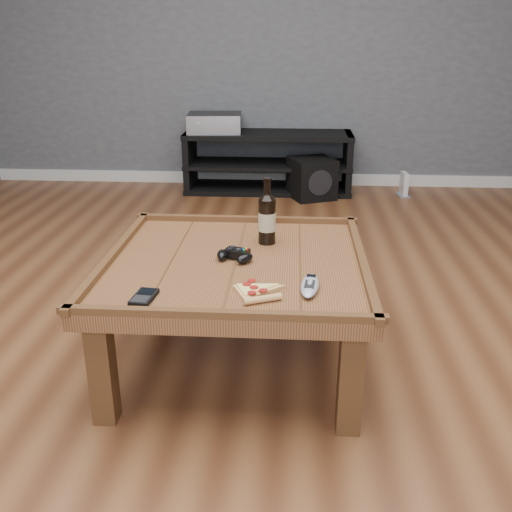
# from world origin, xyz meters

# --- Properties ---
(ground) EXTENTS (6.00, 6.00, 0.00)m
(ground) POSITION_xyz_m (0.00, 0.00, 0.00)
(ground) COLOR #4E2916
(ground) RESTS_ON ground
(wall_back) EXTENTS (5.00, 0.04, 2.70)m
(wall_back) POSITION_xyz_m (0.00, 3.00, 1.35)
(wall_back) COLOR #46484D
(wall_back) RESTS_ON ground
(baseboard) EXTENTS (5.00, 0.02, 0.10)m
(baseboard) POSITION_xyz_m (0.00, 2.99, 0.05)
(baseboard) COLOR silver
(baseboard) RESTS_ON ground
(coffee_table) EXTENTS (1.03, 1.03, 0.48)m
(coffee_table) POSITION_xyz_m (0.00, 0.00, 0.39)
(coffee_table) COLOR #512817
(coffee_table) RESTS_ON ground
(media_console) EXTENTS (1.40, 0.45, 0.50)m
(media_console) POSITION_xyz_m (0.00, 2.75, 0.25)
(media_console) COLOR black
(media_console) RESTS_ON ground
(beer_bottle) EXTENTS (0.07, 0.07, 0.28)m
(beer_bottle) POSITION_xyz_m (0.11, 0.20, 0.56)
(beer_bottle) COLOR black
(beer_bottle) RESTS_ON coffee_table
(game_controller) EXTENTS (0.15, 0.13, 0.04)m
(game_controller) POSITION_xyz_m (-0.00, -0.00, 0.47)
(game_controller) COLOR black
(game_controller) RESTS_ON coffee_table
(pizza_slice) EXTENTS (0.22, 0.27, 0.02)m
(pizza_slice) POSITION_xyz_m (0.10, -0.30, 0.46)
(pizza_slice) COLOR tan
(pizza_slice) RESTS_ON coffee_table
(smartphone) EXTENTS (0.08, 0.13, 0.02)m
(smartphone) POSITION_xyz_m (-0.27, -0.37, 0.46)
(smartphone) COLOR black
(smartphone) RESTS_ON coffee_table
(remote_control) EXTENTS (0.08, 0.21, 0.03)m
(remote_control) POSITION_xyz_m (0.28, -0.25, 0.46)
(remote_control) COLOR #9EA2AB
(remote_control) RESTS_ON coffee_table
(av_receiver) EXTENTS (0.46, 0.40, 0.15)m
(av_receiver) POSITION_xyz_m (-0.45, 2.74, 0.58)
(av_receiver) COLOR black
(av_receiver) RESTS_ON media_console
(subwoofer) EXTENTS (0.43, 0.43, 0.33)m
(subwoofer) POSITION_xyz_m (0.37, 2.55, 0.16)
(subwoofer) COLOR black
(subwoofer) RESTS_ON ground
(game_console) EXTENTS (0.10, 0.17, 0.20)m
(game_console) POSITION_xyz_m (1.14, 2.65, 0.09)
(game_console) COLOR slate
(game_console) RESTS_ON ground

